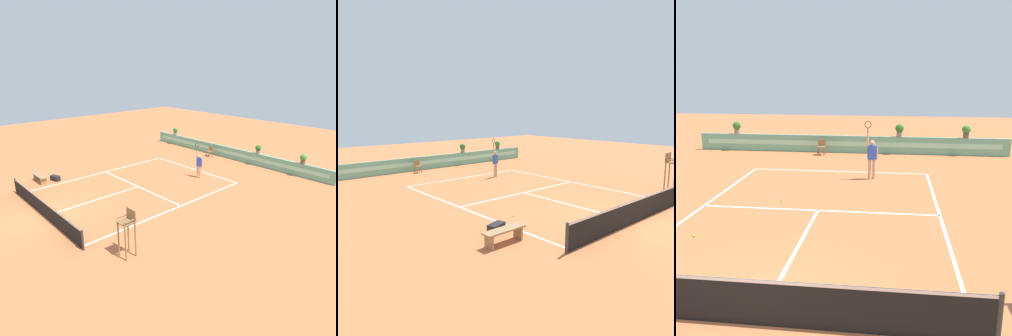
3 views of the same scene
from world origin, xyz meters
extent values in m
plane|color=#C66B3D|center=(0.00, 6.00, 0.00)|extent=(60.00, 60.00, 0.00)
cube|color=white|center=(0.00, 11.89, 0.00)|extent=(8.22, 0.10, 0.01)
cube|color=white|center=(0.00, 6.40, 0.00)|extent=(8.22, 0.10, 0.01)
cube|color=white|center=(0.00, 3.20, 0.00)|extent=(0.10, 6.40, 0.01)
cube|color=white|center=(-4.11, 5.95, 0.00)|extent=(0.10, 11.89, 0.01)
cube|color=white|center=(4.11, 5.95, 0.00)|extent=(0.10, 11.89, 0.01)
cube|color=white|center=(0.00, 11.79, 0.00)|extent=(0.10, 0.20, 0.01)
cylinder|color=#333333|center=(4.41, 0.00, 0.50)|extent=(0.10, 0.10, 1.00)
cube|color=black|center=(0.00, 0.00, 0.47)|extent=(8.82, 0.02, 0.95)
cube|color=white|center=(0.00, 0.00, 0.92)|extent=(8.82, 0.03, 0.06)
cube|color=#60A88E|center=(0.00, 16.39, 0.50)|extent=(18.00, 0.20, 1.00)
cube|color=#8ED6BC|center=(0.00, 16.29, 0.55)|extent=(17.10, 0.01, 0.28)
cylinder|color=olive|center=(-1.70, 15.41, 0.23)|extent=(0.05, 0.05, 0.45)
cylinder|color=olive|center=(-1.35, 15.41, 0.23)|extent=(0.05, 0.05, 0.45)
cylinder|color=olive|center=(-1.70, 15.77, 0.23)|extent=(0.05, 0.05, 0.45)
cylinder|color=olive|center=(-1.35, 15.77, 0.23)|extent=(0.05, 0.05, 0.45)
cube|color=olive|center=(-1.52, 15.59, 0.47)|extent=(0.44, 0.44, 0.04)
cube|color=olive|center=(-1.52, 15.79, 0.67)|extent=(0.44, 0.04, 0.36)
cylinder|color=tan|center=(1.70, 10.75, 0.45)|extent=(0.14, 0.14, 0.90)
cylinder|color=tan|center=(1.51, 10.69, 0.45)|extent=(0.14, 0.14, 0.90)
cube|color=#2D4CB7|center=(1.61, 10.72, 1.20)|extent=(0.41, 0.33, 0.60)
sphere|color=tan|center=(1.61, 10.72, 1.63)|extent=(0.22, 0.22, 0.22)
cylinder|color=tan|center=(1.42, 10.65, 1.75)|extent=(0.09, 0.09, 0.55)
cylinder|color=black|center=(1.42, 10.65, 2.17)|extent=(0.04, 0.04, 0.24)
torus|color=#262626|center=(1.42, 10.65, 2.43)|extent=(0.30, 0.14, 0.31)
cylinder|color=tan|center=(1.81, 10.80, 1.15)|extent=(0.09, 0.09, 0.50)
sphere|color=#CCE033|center=(-1.52, 7.23, 0.03)|extent=(0.07, 0.07, 0.07)
sphere|color=#CCE033|center=(-3.15, 3.77, 0.03)|extent=(0.07, 0.07, 0.07)
cylinder|color=gray|center=(-6.77, 16.39, 1.14)|extent=(0.32, 0.32, 0.28)
sphere|color=#2D6B28|center=(-6.77, 16.39, 1.48)|extent=(0.48, 0.48, 0.48)
cylinder|color=gray|center=(2.86, 16.39, 1.14)|extent=(0.32, 0.32, 0.28)
sphere|color=#2D6B28|center=(2.86, 16.39, 1.48)|extent=(0.48, 0.48, 0.48)
cylinder|color=#514C47|center=(6.55, 16.39, 1.14)|extent=(0.32, 0.32, 0.28)
sphere|color=#387F33|center=(6.55, 16.39, 1.48)|extent=(0.48, 0.48, 0.48)
camera|label=1|loc=(15.74, -5.32, 7.83)|focal=33.24mm
camera|label=2|loc=(-12.27, -6.06, 4.40)|focal=35.59mm
camera|label=3|loc=(2.48, -6.37, 4.68)|focal=42.72mm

